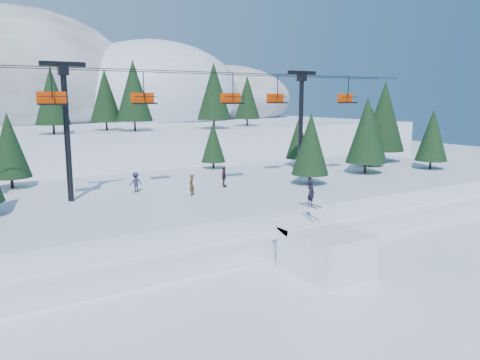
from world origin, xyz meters
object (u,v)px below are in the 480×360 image
jump_kicker (324,250)px  chairlift (196,108)px  banner_far (386,224)px  banner_near (335,246)px

jump_kicker → chairlift: size_ratio=0.12×
chairlift → banner_far: (10.38, -12.09, -8.78)m
chairlift → jump_kicker: bearing=-89.4°
jump_kicker → banner_far: jump_kicker is taller
banner_near → chairlift: bearing=102.3°
chairlift → banner_far: size_ratio=17.13×
jump_kicker → banner_far: (10.20, 4.26, -0.83)m
banner_near → banner_far: size_ratio=1.06×
chairlift → banner_far: 18.20m
banner_far → chairlift: bearing=130.6°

